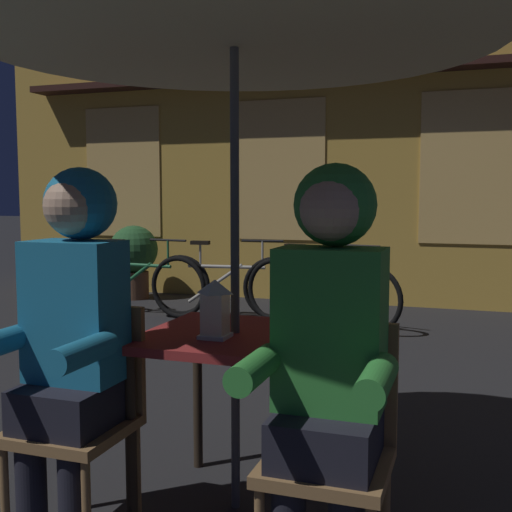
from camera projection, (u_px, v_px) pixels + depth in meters
ground_plane at (236, 506)px, 2.64m from camera, size 60.00×60.00×0.00m
cafe_table at (235, 357)px, 2.58m from camera, size 0.72×0.72×0.74m
lantern at (215, 307)px, 2.46m from camera, size 0.11×0.11×0.23m
chair_left at (83, 408)px, 2.40m from camera, size 0.40×0.40×0.87m
chair_right at (331, 440)px, 2.09m from camera, size 0.40×0.40×0.87m
person_left_hooded at (71, 318)px, 2.31m from camera, size 0.45×0.56×1.40m
person_right_hooded at (329, 337)px, 2.00m from camera, size 0.45×0.56×1.40m
shopfront_building at (377, 43)px, 7.50m from camera, size 10.00×0.93×6.20m
bicycle_nearest at (138, 283)px, 6.85m from camera, size 1.68×0.21×0.84m
bicycle_second at (226, 285)px, 6.68m from camera, size 1.67×0.25×0.84m
bicycle_third at (320, 293)px, 6.16m from camera, size 1.64×0.45×0.84m
potted_plant at (134, 255)px, 7.91m from camera, size 0.60×0.60×0.92m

